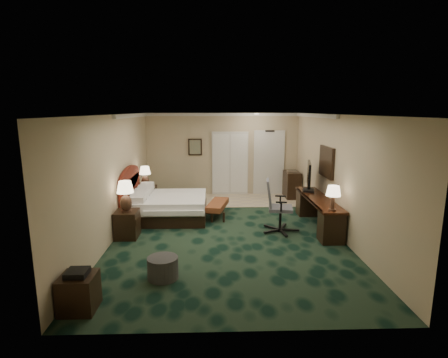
{
  "coord_description": "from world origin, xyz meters",
  "views": [
    {
      "loc": [
        -0.32,
        -7.76,
        2.8
      ],
      "look_at": [
        -0.05,
        0.6,
        1.14
      ],
      "focal_mm": 28.0,
      "sensor_mm": 36.0,
      "label": 1
    }
  ],
  "objects_px": {
    "nightstand_far": "(147,197)",
    "lamp_far": "(145,177)",
    "minibar": "(292,185)",
    "tv": "(309,177)",
    "desk_chair": "(281,206)",
    "ottoman": "(163,268)",
    "nightstand_near": "(127,224)",
    "lamp_near": "(126,197)",
    "bed_bench": "(217,209)",
    "bed": "(170,207)",
    "desk": "(318,212)",
    "side_table": "(79,293)"
  },
  "relations": [
    {
      "from": "nightstand_near",
      "to": "desk",
      "type": "relative_size",
      "value": 0.24
    },
    {
      "from": "bed",
      "to": "ottoman",
      "type": "xyz_separation_m",
      "value": [
        0.28,
        -3.37,
        -0.11
      ]
    },
    {
      "from": "bed_bench",
      "to": "desk",
      "type": "distance_m",
      "value": 2.59
    },
    {
      "from": "nightstand_far",
      "to": "side_table",
      "type": "height_order",
      "value": "nightstand_far"
    },
    {
      "from": "bed_bench",
      "to": "minibar",
      "type": "bearing_deg",
      "value": 52.47
    },
    {
      "from": "ottoman",
      "to": "nightstand_near",
      "type": "bearing_deg",
      "value": 118.28
    },
    {
      "from": "lamp_far",
      "to": "bed",
      "type": "bearing_deg",
      "value": -50.74
    },
    {
      "from": "bed",
      "to": "lamp_near",
      "type": "height_order",
      "value": "lamp_near"
    },
    {
      "from": "bed",
      "to": "lamp_far",
      "type": "xyz_separation_m",
      "value": [
        -0.8,
        0.98,
        0.63
      ]
    },
    {
      "from": "desk_chair",
      "to": "ottoman",
      "type": "bearing_deg",
      "value": -128.31
    },
    {
      "from": "bed",
      "to": "lamp_near",
      "type": "relative_size",
      "value": 2.75
    },
    {
      "from": "nightstand_far",
      "to": "tv",
      "type": "height_order",
      "value": "tv"
    },
    {
      "from": "side_table",
      "to": "lamp_far",
      "type": "bearing_deg",
      "value": 90.32
    },
    {
      "from": "nightstand_far",
      "to": "lamp_near",
      "type": "xyz_separation_m",
      "value": [
        0.01,
        -2.45,
        0.64
      ]
    },
    {
      "from": "lamp_near",
      "to": "ottoman",
      "type": "distance_m",
      "value": 2.33
    },
    {
      "from": "bed",
      "to": "nightstand_far",
      "type": "xyz_separation_m",
      "value": [
        -0.77,
        1.01,
        0.01
      ]
    },
    {
      "from": "tv",
      "to": "minibar",
      "type": "distance_m",
      "value": 2.27
    },
    {
      "from": "nightstand_far",
      "to": "side_table",
      "type": "relative_size",
      "value": 1.19
    },
    {
      "from": "side_table",
      "to": "minibar",
      "type": "relative_size",
      "value": 0.62
    },
    {
      "from": "desk",
      "to": "nightstand_far",
      "type": "bearing_deg",
      "value": 157.53
    },
    {
      "from": "bed_bench",
      "to": "desk_chair",
      "type": "bearing_deg",
      "value": -27.01
    },
    {
      "from": "desk",
      "to": "desk_chair",
      "type": "bearing_deg",
      "value": -162.42
    },
    {
      "from": "tv",
      "to": "desk_chair",
      "type": "height_order",
      "value": "tv"
    },
    {
      "from": "bed",
      "to": "nightstand_near",
      "type": "bearing_deg",
      "value": -119.17
    },
    {
      "from": "nightstand_near",
      "to": "tv",
      "type": "relative_size",
      "value": 0.62
    },
    {
      "from": "bed",
      "to": "nightstand_near",
      "type": "relative_size",
      "value": 3.11
    },
    {
      "from": "desk_chair",
      "to": "minibar",
      "type": "bearing_deg",
      "value": 81.81
    },
    {
      "from": "minibar",
      "to": "tv",
      "type": "bearing_deg",
      "value": -91.67
    },
    {
      "from": "nightstand_far",
      "to": "bed_bench",
      "type": "xyz_separation_m",
      "value": [
        2.02,
        -0.93,
        -0.12
      ]
    },
    {
      "from": "bed_bench",
      "to": "minibar",
      "type": "relative_size",
      "value": 1.38
    },
    {
      "from": "lamp_far",
      "to": "minibar",
      "type": "height_order",
      "value": "lamp_far"
    },
    {
      "from": "ottoman",
      "to": "desk",
      "type": "bearing_deg",
      "value": 36.94
    },
    {
      "from": "nightstand_far",
      "to": "minibar",
      "type": "xyz_separation_m",
      "value": [
        4.46,
        1.07,
        0.11
      ]
    },
    {
      "from": "lamp_near",
      "to": "minibar",
      "type": "distance_m",
      "value": 5.7
    },
    {
      "from": "lamp_near",
      "to": "bed_bench",
      "type": "distance_m",
      "value": 2.64
    },
    {
      "from": "lamp_near",
      "to": "tv",
      "type": "xyz_separation_m",
      "value": [
        4.39,
        1.36,
        0.15
      ]
    },
    {
      "from": "bed",
      "to": "desk_chair",
      "type": "height_order",
      "value": "desk_chair"
    },
    {
      "from": "lamp_near",
      "to": "lamp_far",
      "type": "distance_m",
      "value": 2.42
    },
    {
      "from": "nightstand_far",
      "to": "lamp_far",
      "type": "distance_m",
      "value": 0.61
    },
    {
      "from": "nightstand_near",
      "to": "lamp_far",
      "type": "relative_size",
      "value": 1.01
    },
    {
      "from": "lamp_far",
      "to": "desk_chair",
      "type": "xyz_separation_m",
      "value": [
        3.5,
        -2.11,
        -0.31
      ]
    },
    {
      "from": "tv",
      "to": "nightstand_far",
      "type": "bearing_deg",
      "value": 179.53
    },
    {
      "from": "bed",
      "to": "side_table",
      "type": "xyz_separation_m",
      "value": [
        -0.77,
        -4.29,
        -0.04
      ]
    },
    {
      "from": "ottoman",
      "to": "minibar",
      "type": "relative_size",
      "value": 0.61
    },
    {
      "from": "lamp_near",
      "to": "tv",
      "type": "distance_m",
      "value": 4.6
    },
    {
      "from": "nightstand_far",
      "to": "ottoman",
      "type": "distance_m",
      "value": 4.51
    },
    {
      "from": "side_table",
      "to": "desk_chair",
      "type": "xyz_separation_m",
      "value": [
        3.47,
        3.16,
        0.35
      ]
    },
    {
      "from": "lamp_near",
      "to": "tv",
      "type": "height_order",
      "value": "tv"
    },
    {
      "from": "nightstand_near",
      "to": "desk",
      "type": "bearing_deg",
      "value": 7.29
    },
    {
      "from": "nightstand_near",
      "to": "nightstand_far",
      "type": "height_order",
      "value": "nightstand_far"
    }
  ]
}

